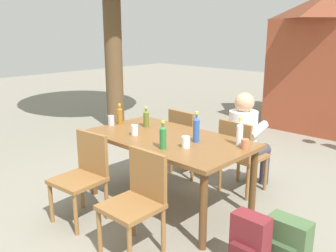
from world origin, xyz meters
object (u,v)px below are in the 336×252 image
(person_in_white_shirt, at_px, (246,137))
(chair_near_right, at_px, (138,197))
(cup_terracotta, at_px, (245,144))
(brick_kiosk, at_px, (330,56))
(chair_near_left, at_px, (84,172))
(backpack_by_near_side, at_px, (249,245))
(bottle_amber, at_px, (120,115))
(bottle_green, at_px, (163,137))
(bottle_clear, at_px, (240,134))
(bottle_blue, at_px, (196,129))
(chair_far_left, at_px, (187,139))
(cup_glass, at_px, (135,130))
(cup_white, at_px, (186,142))
(dining_table, at_px, (168,145))
(chair_far_right, at_px, (240,153))
(cup_steel, at_px, (111,120))
(bottle_olive, at_px, (146,118))

(person_in_white_shirt, bearing_deg, chair_near_right, -90.05)
(cup_terracotta, height_order, brick_kiosk, brick_kiosk)
(chair_near_left, height_order, brick_kiosk, brick_kiosk)
(backpack_by_near_side, bearing_deg, bottle_amber, 169.20)
(chair_near_left, xyz_separation_m, bottle_green, (0.63, 0.48, 0.39))
(bottle_amber, bearing_deg, chair_near_right, -33.54)
(bottle_clear, distance_m, brick_kiosk, 4.34)
(chair_near_right, bearing_deg, bottle_blue, 94.97)
(bottle_blue, xyz_separation_m, brick_kiosk, (-0.40, 4.45, 0.46))
(chair_far_left, relative_size, backpack_by_near_side, 1.82)
(bottle_green, xyz_separation_m, backpack_by_near_side, (1.02, -0.08, -0.65))
(cup_glass, bearing_deg, backpack_by_near_side, -7.18)
(backpack_by_near_side, bearing_deg, bottle_clear, 129.72)
(cup_terracotta, distance_m, backpack_by_near_side, 0.96)
(cup_terracotta, relative_size, backpack_by_near_side, 0.19)
(bottle_clear, xyz_separation_m, backpack_by_near_side, (0.55, -0.66, -0.65))
(bottle_clear, height_order, cup_white, bottle_clear)
(dining_table, height_order, cup_glass, cup_glass)
(person_in_white_shirt, distance_m, cup_white, 1.04)
(person_in_white_shirt, relative_size, cup_glass, 10.75)
(cup_glass, relative_size, cup_terracotta, 1.18)
(chair_far_right, height_order, person_in_white_shirt, person_in_white_shirt)
(bottle_clear, xyz_separation_m, brick_kiosk, (-0.77, 4.25, 0.47))
(chair_far_left, distance_m, bottle_blue, 1.09)
(cup_terracotta, bearing_deg, cup_steel, -168.33)
(bottle_blue, bearing_deg, cup_glass, -157.00)
(dining_table, bearing_deg, chair_near_right, -63.35)
(chair_far_right, distance_m, bottle_olive, 1.14)
(chair_far_right, height_order, cup_glass, cup_glass)
(bottle_amber, bearing_deg, chair_far_right, 33.64)
(cup_terracotta, bearing_deg, chair_far_right, 125.24)
(chair_near_left, xyz_separation_m, backpack_by_near_side, (1.64, 0.39, -0.26))
(chair_far_left, relative_size, bottle_green, 3.21)
(dining_table, xyz_separation_m, chair_far_left, (-0.40, 0.78, -0.19))
(person_in_white_shirt, xyz_separation_m, cup_terracotta, (0.39, -0.67, 0.15))
(bottle_amber, xyz_separation_m, brick_kiosk, (0.70, 4.52, 0.49))
(dining_table, xyz_separation_m, backpack_by_near_side, (1.24, -0.39, -0.45))
(chair_far_left, distance_m, chair_near_right, 1.75)
(chair_far_left, height_order, cup_terracotta, chair_far_left)
(cup_terracotta, bearing_deg, dining_table, -164.21)
(chair_far_right, relative_size, chair_far_left, 1.00)
(bottle_blue, relative_size, cup_white, 2.86)
(bottle_blue, bearing_deg, bottle_amber, -176.19)
(chair_near_left, relative_size, person_in_white_shirt, 0.74)
(chair_near_left, xyz_separation_m, brick_kiosk, (0.32, 5.31, 0.87))
(bottle_blue, bearing_deg, cup_terracotta, 17.80)
(cup_steel, bearing_deg, chair_far_right, 36.43)
(chair_near_left, xyz_separation_m, bottle_blue, (0.72, 0.85, 0.41))
(bottle_olive, distance_m, cup_white, 0.87)
(chair_near_left, xyz_separation_m, person_in_white_shirt, (0.80, 1.67, 0.17))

